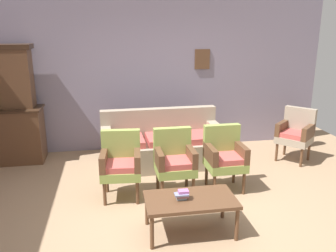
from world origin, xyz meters
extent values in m
plane|color=#997A5B|center=(0.00, 0.00, 0.00)|extent=(7.68, 7.68, 0.00)
cube|color=gray|center=(0.00, 2.63, 1.35)|extent=(6.40, 0.06, 2.70)
cube|color=brown|center=(0.90, 2.58, 1.65)|extent=(0.28, 0.02, 0.36)
cube|color=brown|center=(-2.51, 2.25, 0.45)|extent=(1.10, 0.52, 0.90)
cube|color=#342115|center=(-2.51, 2.25, 0.92)|extent=(1.16, 0.55, 0.03)
cube|color=brown|center=(-2.51, 2.33, 1.41)|extent=(0.90, 0.36, 0.95)
cube|color=gray|center=(0.01, 1.65, 0.21)|extent=(1.99, 0.85, 0.42)
cube|color=gray|center=(0.00, 1.97, 0.66)|extent=(1.97, 0.22, 0.48)
cube|color=gray|center=(0.91, 1.68, 0.54)|extent=(0.18, 0.80, 0.24)
cube|color=gray|center=(-0.89, 1.63, 0.54)|extent=(0.18, 0.80, 0.24)
cube|color=#B74C47|center=(0.59, 1.63, 0.47)|extent=(0.53, 0.57, 0.10)
cube|color=#B74C47|center=(0.01, 1.61, 0.47)|extent=(0.53, 0.57, 0.10)
cube|color=#B74C47|center=(-0.56, 1.59, 0.47)|extent=(0.53, 0.57, 0.10)
cube|color=#849947|center=(-0.70, 0.60, 0.38)|extent=(0.56, 0.52, 0.12)
cube|color=#B74C47|center=(-0.71, 0.58, 0.47)|extent=(0.47, 0.44, 0.10)
cube|color=#849947|center=(-0.69, 0.80, 0.67)|extent=(0.53, 0.14, 0.46)
cube|color=brown|center=(-0.48, 0.59, 0.55)|extent=(0.12, 0.48, 0.22)
cube|color=brown|center=(-0.92, 0.62, 0.55)|extent=(0.12, 0.48, 0.22)
cylinder|color=brown|center=(-0.51, 0.40, 0.16)|extent=(0.04, 0.04, 0.32)
cylinder|color=brown|center=(-0.93, 0.43, 0.16)|extent=(0.04, 0.04, 0.32)
cylinder|color=brown|center=(-0.48, 0.78, 0.16)|extent=(0.04, 0.04, 0.32)
cylinder|color=brown|center=(-0.90, 0.81, 0.16)|extent=(0.04, 0.04, 0.32)
cube|color=#849947|center=(0.02, 0.59, 0.38)|extent=(0.53, 0.49, 0.12)
cube|color=#B74C47|center=(0.02, 0.57, 0.47)|extent=(0.45, 0.42, 0.10)
cube|color=#849947|center=(0.02, 0.79, 0.67)|extent=(0.52, 0.11, 0.46)
cube|color=brown|center=(0.24, 0.59, 0.55)|extent=(0.09, 0.48, 0.22)
cube|color=brown|center=(-0.20, 0.58, 0.55)|extent=(0.09, 0.48, 0.22)
cylinder|color=brown|center=(0.23, 0.40, 0.16)|extent=(0.04, 0.04, 0.32)
cylinder|color=brown|center=(-0.19, 0.39, 0.16)|extent=(0.04, 0.04, 0.32)
cylinder|color=brown|center=(0.23, 0.78, 0.16)|extent=(0.04, 0.04, 0.32)
cylinder|color=brown|center=(-0.19, 0.77, 0.16)|extent=(0.04, 0.04, 0.32)
cube|color=#849947|center=(0.74, 0.62, 0.38)|extent=(0.53, 0.49, 0.12)
cube|color=#B74C47|center=(0.74, 0.60, 0.47)|extent=(0.45, 0.41, 0.10)
cube|color=#849947|center=(0.74, 0.82, 0.67)|extent=(0.52, 0.11, 0.46)
cube|color=brown|center=(0.96, 0.62, 0.55)|extent=(0.09, 0.48, 0.22)
cube|color=brown|center=(0.52, 0.62, 0.55)|extent=(0.09, 0.48, 0.22)
cylinder|color=brown|center=(0.95, 0.43, 0.16)|extent=(0.04, 0.04, 0.32)
cylinder|color=brown|center=(0.53, 0.43, 0.16)|extent=(0.04, 0.04, 0.32)
cylinder|color=brown|center=(0.95, 0.81, 0.16)|extent=(0.04, 0.04, 0.32)
cylinder|color=brown|center=(0.53, 0.81, 0.16)|extent=(0.04, 0.04, 0.32)
cube|color=gray|center=(2.25, 1.48, 0.38)|extent=(0.70, 0.71, 0.12)
cube|color=#B74C47|center=(2.24, 1.47, 0.47)|extent=(0.60, 0.60, 0.10)
cube|color=gray|center=(2.40, 1.62, 0.67)|extent=(0.42, 0.45, 0.46)
cube|color=brown|center=(2.40, 1.32, 0.55)|extent=(0.41, 0.38, 0.22)
cube|color=brown|center=(2.10, 1.65, 0.55)|extent=(0.41, 0.38, 0.22)
cylinder|color=brown|center=(2.25, 1.20, 0.16)|extent=(0.04, 0.04, 0.32)
cylinder|color=brown|center=(1.97, 1.51, 0.16)|extent=(0.04, 0.04, 0.32)
cylinder|color=brown|center=(2.53, 1.46, 0.16)|extent=(0.04, 0.04, 0.32)
cylinder|color=brown|center=(2.25, 1.77, 0.16)|extent=(0.04, 0.04, 0.32)
cube|color=brown|center=(0.02, -0.35, 0.40)|extent=(1.00, 0.56, 0.04)
cylinder|color=brown|center=(-0.44, -0.11, 0.19)|extent=(0.04, 0.04, 0.38)
cylinder|color=brown|center=(0.48, -0.11, 0.19)|extent=(0.04, 0.04, 0.38)
cylinder|color=brown|center=(-0.44, -0.59, 0.19)|extent=(0.04, 0.04, 0.38)
cylinder|color=brown|center=(0.48, -0.59, 0.19)|extent=(0.04, 0.04, 0.38)
cube|color=#899BA5|center=(-0.08, -0.35, 0.43)|extent=(0.11, 0.09, 0.03)
cube|color=#945B61|center=(-0.08, -0.35, 0.46)|extent=(0.12, 0.09, 0.03)
cube|color=gray|center=(-0.09, -0.37, 0.49)|extent=(0.15, 0.09, 0.02)
cube|color=#B063A4|center=(-0.06, -0.35, 0.51)|extent=(0.11, 0.08, 0.03)
cylinder|color=olive|center=(2.85, 2.15, 0.36)|extent=(0.21, 0.21, 0.72)
camera|label=1|loc=(-0.81, -3.74, 2.25)|focal=37.53mm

